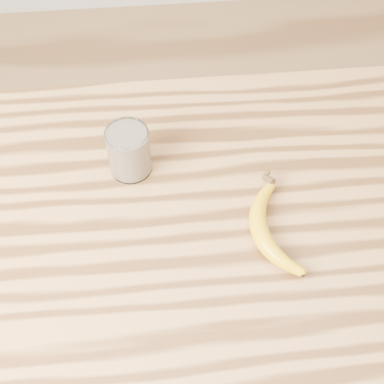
{
  "coord_description": "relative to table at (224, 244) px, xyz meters",
  "views": [
    {
      "loc": [
        -0.13,
        -0.59,
        1.8
      ],
      "look_at": [
        -0.07,
        0.03,
        0.93
      ],
      "focal_mm": 50.0,
      "sensor_mm": 36.0,
      "label": 1
    }
  ],
  "objects": [
    {
      "name": "banana",
      "position": [
        0.05,
        -0.06,
        0.15
      ],
      "size": [
        0.14,
        0.31,
        0.04
      ],
      "primitive_type": null,
      "rotation": [
        0.0,
        0.0,
        0.11
      ],
      "color": "#E4AC0C",
      "rests_on": "table"
    },
    {
      "name": "room",
      "position": [
        0.0,
        0.0,
        0.58
      ],
      "size": [
        4.04,
        4.04,
        2.7
      ],
      "color": "#9B7346",
      "rests_on": "ground"
    },
    {
      "name": "smoothie_glass",
      "position": [
        -0.19,
        0.13,
        0.19
      ],
      "size": [
        0.09,
        0.09,
        0.11
      ],
      "color": "white",
      "rests_on": "table"
    },
    {
      "name": "table",
      "position": [
        0.0,
        0.0,
        0.0
      ],
      "size": [
        1.2,
        0.8,
        0.9
      ],
      "color": "#AB7642",
      "rests_on": "ground"
    }
  ]
}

